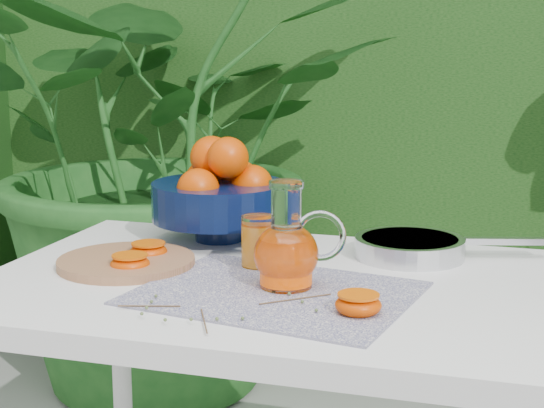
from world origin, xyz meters
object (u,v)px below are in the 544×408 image
(fruit_bowl, at_px, (220,192))
(saute_pan, at_px, (411,246))
(cutting_board, at_px, (126,262))
(white_table, at_px, (269,322))
(juice_pitcher, at_px, (287,251))

(fruit_bowl, xyz_separation_m, saute_pan, (0.40, -0.03, -0.08))
(cutting_board, bearing_deg, saute_pan, 23.47)
(cutting_board, distance_m, fruit_bowl, 0.28)
(saute_pan, bearing_deg, white_table, -135.82)
(white_table, relative_size, saute_pan, 2.58)
(white_table, distance_m, saute_pan, 0.33)
(cutting_board, xyz_separation_m, fruit_bowl, (0.10, 0.25, 0.09))
(fruit_bowl, relative_size, juice_pitcher, 1.94)
(white_table, height_order, cutting_board, cutting_board)
(white_table, height_order, fruit_bowl, fruit_bowl)
(saute_pan, bearing_deg, cutting_board, -156.53)
(white_table, bearing_deg, fruit_bowl, 126.15)
(cutting_board, xyz_separation_m, saute_pan, (0.50, 0.22, 0.01))
(fruit_bowl, bearing_deg, saute_pan, -4.29)
(white_table, bearing_deg, cutting_board, -179.93)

